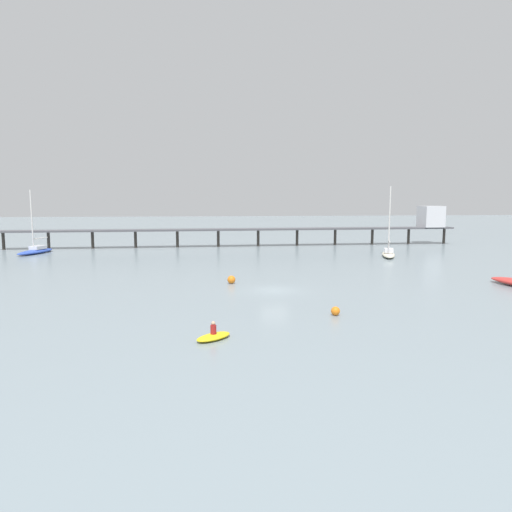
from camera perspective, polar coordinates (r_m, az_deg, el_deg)
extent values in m
plane|color=gray|center=(42.84, 2.33, -4.32)|extent=(400.00, 400.00, 0.00)
cube|color=#4C4C51|center=(83.03, -2.23, 3.34)|extent=(82.35, 4.79, 0.30)
cylinder|color=#38332D|center=(88.66, -29.01, 1.64)|extent=(0.50, 0.50, 2.97)
cylinder|color=#38332D|center=(86.31, -24.48, 1.77)|extent=(0.50, 0.50, 2.97)
cylinder|color=#38332D|center=(84.52, -19.73, 1.89)|extent=(0.50, 0.50, 2.97)
cylinder|color=#38332D|center=(83.34, -14.81, 2.00)|extent=(0.50, 0.50, 2.97)
cylinder|color=#38332D|center=(82.78, -9.79, 2.10)|extent=(0.50, 0.50, 2.97)
cylinder|color=#38332D|center=(82.87, -4.73, 2.18)|extent=(0.50, 0.50, 2.97)
cylinder|color=#38332D|center=(83.60, 0.27, 2.25)|extent=(0.50, 0.50, 2.97)
cylinder|color=#38332D|center=(84.95, 5.15, 2.29)|extent=(0.50, 0.50, 2.97)
cylinder|color=#38332D|center=(86.89, 9.85, 2.32)|extent=(0.50, 0.50, 2.97)
cylinder|color=#38332D|center=(89.39, 14.32, 2.34)|extent=(0.50, 0.50, 2.97)
cylinder|color=#38332D|center=(92.40, 18.51, 2.34)|extent=(0.50, 0.50, 2.97)
cylinder|color=#38332D|center=(95.88, 22.42, 2.33)|extent=(0.50, 0.50, 2.97)
cube|color=silver|center=(94.24, 21.00, 4.63)|extent=(3.98, 3.98, 4.02)
ellipsoid|color=#2D4CB7|center=(79.85, -25.84, 0.49)|extent=(4.47, 8.22, 0.66)
cube|color=silver|center=(80.29, -25.59, 0.97)|extent=(2.16, 2.78, 0.56)
cylinder|color=silver|center=(79.18, -26.21, 4.06)|extent=(0.22, 0.22, 9.34)
cylinder|color=silver|center=(80.75, -25.34, 2.02)|extent=(1.25, 3.38, 0.17)
ellipsoid|color=beige|center=(70.85, 16.21, 0.19)|extent=(4.29, 7.75, 0.71)
cube|color=silver|center=(70.17, 16.25, 0.67)|extent=(1.85, 2.29, 0.60)
cylinder|color=silver|center=(70.83, 16.34, 4.43)|extent=(0.21, 0.21, 9.74)
cylinder|color=silver|center=(69.33, 16.32, 1.80)|extent=(1.33, 3.25, 0.17)
ellipsoid|color=yellow|center=(28.19, -5.33, -10.00)|extent=(2.62, 2.40, 0.35)
cylinder|color=maroon|center=(28.06, -5.34, -9.12)|extent=(0.51, 0.51, 0.55)
sphere|color=tan|center=(27.96, -5.35, -8.35)|extent=(0.24, 0.24, 0.24)
sphere|color=orange|center=(46.31, -3.09, -2.96)|extent=(0.81, 0.81, 0.81)
sphere|color=orange|center=(34.15, 9.90, -6.78)|extent=(0.66, 0.66, 0.66)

